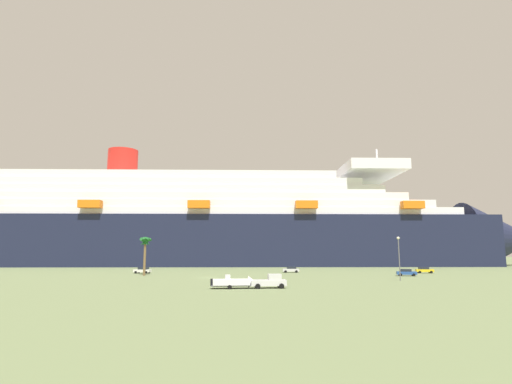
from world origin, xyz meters
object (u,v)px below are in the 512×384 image
at_px(small_boat_on_trailer, 236,282).
at_px(cruise_ship, 206,227).
at_px(parked_car_silver_sedan, 291,269).
at_px(palm_tree, 145,245).
at_px(street_lamp, 399,252).
at_px(parked_car_yellow_taxi, 424,270).
at_px(parked_car_blue_suv, 406,272).
at_px(parked_car_white_van, 143,270).
at_px(pickup_truck, 270,281).

bearing_deg(small_boat_on_trailer, cruise_ship, 102.71).
bearing_deg(small_boat_on_trailer, parked_car_silver_sedan, 77.87).
height_order(palm_tree, street_lamp, palm_tree).
xyz_separation_m(cruise_ship, parked_car_silver_sedan, (32.27, -50.32, -14.68)).
bearing_deg(palm_tree, cruise_ship, 87.21).
bearing_deg(cruise_ship, street_lamp, -56.21).
relative_size(cruise_ship, parked_car_yellow_taxi, 59.62).
xyz_separation_m(cruise_ship, small_boat_on_trailer, (22.06, -97.81, -14.56)).
distance_m(palm_tree, parked_car_silver_sedan, 39.26).
bearing_deg(street_lamp, palm_tree, 166.66).
xyz_separation_m(small_boat_on_trailer, parked_car_blue_suv, (36.85, 33.93, -0.13)).
bearing_deg(street_lamp, parked_car_yellow_taxi, 62.32).
relative_size(palm_tree, parked_car_yellow_taxi, 2.04).
distance_m(small_boat_on_trailer, parked_car_yellow_taxi, 64.94).
distance_m(street_lamp, parked_car_white_van, 64.04).
relative_size(cruise_ship, small_boat_on_trailer, 33.61).
relative_size(cruise_ship, parked_car_blue_suv, 56.99).
relative_size(pickup_truck, palm_tree, 0.64).
relative_size(pickup_truck, parked_car_yellow_taxi, 1.30).
distance_m(cruise_ship, parked_car_blue_suv, 88.13).
relative_size(cruise_ship, parked_car_white_van, 58.93).
relative_size(palm_tree, parked_car_blue_suv, 1.95).
relative_size(cruise_ship, parked_car_silver_sedan, 58.81).
relative_size(street_lamp, parked_car_yellow_taxi, 1.93).
bearing_deg(pickup_truck, parked_car_blue_suv, 46.32).
bearing_deg(cruise_ship, pickup_truck, -74.22).
xyz_separation_m(small_boat_on_trailer, palm_tree, (-25.27, 31.98, 6.37)).
distance_m(small_boat_on_trailer, palm_tree, 41.26).
distance_m(cruise_ship, small_boat_on_trailer, 101.32).
xyz_separation_m(cruise_ship, parked_car_yellow_taxi, (67.51, -51.43, -14.69)).
bearing_deg(parked_car_blue_suv, small_boat_on_trailer, -137.36).
bearing_deg(small_boat_on_trailer, parked_car_yellow_taxi, 45.58).
height_order(parked_car_silver_sedan, parked_car_white_van, same).
bearing_deg(parked_car_blue_suv, palm_tree, -178.20).
height_order(pickup_truck, parked_car_white_van, pickup_truck).
relative_size(pickup_truck, small_boat_on_trailer, 0.73).
height_order(small_boat_on_trailer, parked_car_blue_suv, small_boat_on_trailer).
distance_m(parked_car_yellow_taxi, parked_car_white_van, 74.38).
distance_m(parked_car_silver_sedan, parked_car_blue_suv, 29.90).
xyz_separation_m(palm_tree, parked_car_blue_suv, (62.12, 1.95, -6.49)).
relative_size(cruise_ship, pickup_truck, 45.79).
distance_m(palm_tree, parked_car_blue_suv, 62.49).
height_order(street_lamp, parked_car_yellow_taxi, street_lamp).
height_order(small_boat_on_trailer, parked_car_yellow_taxi, small_boat_on_trailer).
relative_size(small_boat_on_trailer, parked_car_yellow_taxi, 1.77).
bearing_deg(parked_car_blue_suv, pickup_truck, -133.68).
xyz_separation_m(small_boat_on_trailer, parked_car_yellow_taxi, (45.45, 46.38, -0.13)).
distance_m(pickup_truck, parked_car_blue_suv, 45.66).
relative_size(palm_tree, parked_car_white_van, 2.02).
xyz_separation_m(street_lamp, parked_car_silver_sedan, (-20.70, 28.83, -4.76)).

